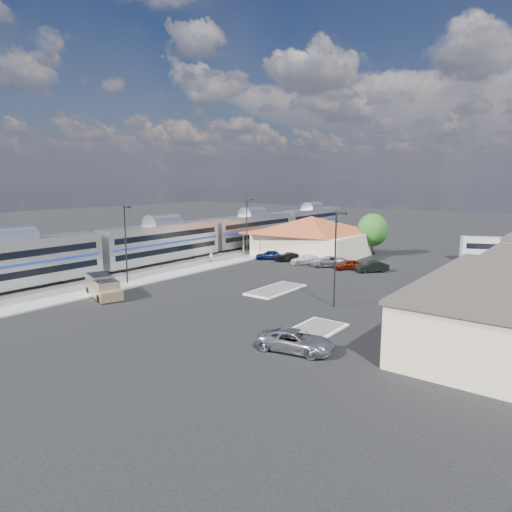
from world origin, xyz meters
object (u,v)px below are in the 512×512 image
Objects in this scene: coach_bus at (502,248)px; station_depot at (311,236)px; suv at (296,341)px; pickup_truck at (103,287)px.

station_depot is at bearing 92.76° from coach_bus.
coach_bus is at bearing -17.30° from suv.
station_depot is 40.78m from suv.
pickup_truck is 1.19× the size of suv.
pickup_truck is 0.58× the size of coach_bus.
station_depot is 35.16m from pickup_truck.
suv is at bearing 150.75° from coach_bus.
coach_bus reaches higher than pickup_truck.
suv is (23.59, -0.78, -0.24)m from pickup_truck.
suv is (19.65, -35.66, -2.38)m from station_depot.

